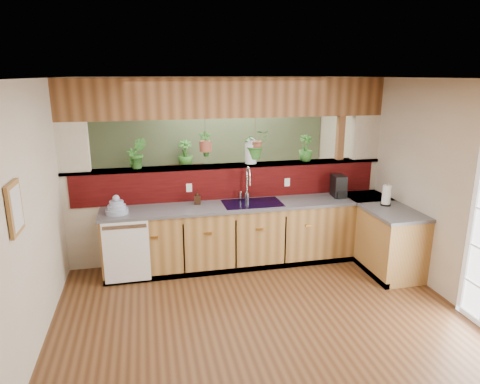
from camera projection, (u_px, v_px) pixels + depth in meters
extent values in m
cube|color=#513019|center=(252.00, 297.00, 5.25)|extent=(4.60, 7.00, 0.01)
cube|color=brown|center=(253.00, 78.00, 4.56)|extent=(4.60, 7.00, 0.01)
cube|color=beige|center=(208.00, 147.00, 8.20)|extent=(4.60, 0.02, 2.60)
cube|color=beige|center=(37.00, 209.00, 4.42)|extent=(0.02, 7.00, 2.60)
cube|color=beige|center=(429.00, 184.00, 5.39)|extent=(0.02, 7.00, 2.60)
cube|color=beige|center=(230.00, 211.00, 6.34)|extent=(4.60, 0.15, 1.35)
cube|color=#3E0808|center=(231.00, 184.00, 6.14)|extent=(4.40, 0.02, 0.45)
cube|color=brown|center=(229.00, 166.00, 6.15)|extent=(4.60, 0.21, 0.04)
cube|color=brown|center=(229.00, 98.00, 5.90)|extent=(4.60, 0.15, 0.55)
cube|color=beige|center=(73.00, 148.00, 5.62)|extent=(0.40, 0.15, 0.70)
cube|color=beige|center=(364.00, 138.00, 6.51)|extent=(0.40, 0.15, 0.70)
cube|color=brown|center=(338.00, 165.00, 6.53)|extent=(0.10, 0.10, 2.60)
cube|color=brown|center=(229.00, 166.00, 6.15)|extent=(4.60, 0.21, 0.04)
cube|color=brown|center=(229.00, 98.00, 5.90)|extent=(4.60, 0.15, 0.55)
cube|color=#4F6041|center=(208.00, 147.00, 8.18)|extent=(4.55, 0.02, 2.55)
cube|color=olive|center=(252.00, 235.00, 6.10)|extent=(4.10, 0.60, 0.86)
cube|color=#4D4D52|center=(252.00, 204.00, 5.98)|extent=(4.14, 0.64, 0.04)
cube|color=olive|center=(379.00, 236.00, 6.06)|extent=(0.60, 1.48, 0.86)
cube|color=#4D4D52|center=(382.00, 205.00, 5.94)|extent=(0.64, 1.52, 0.04)
cube|color=olive|center=(364.00, 225.00, 6.47)|extent=(0.60, 0.60, 0.86)
cube|color=#4D4D52|center=(366.00, 197.00, 6.35)|extent=(0.64, 0.64, 0.04)
cube|color=black|center=(257.00, 268.00, 5.95)|extent=(4.10, 0.06, 0.08)
cube|color=black|center=(360.00, 263.00, 6.11)|extent=(0.06, 1.48, 0.08)
cube|color=white|center=(127.00, 252.00, 5.44)|extent=(0.58, 0.02, 0.82)
cube|color=#B7B7B2|center=(125.00, 227.00, 5.33)|extent=(0.54, 0.01, 0.05)
cube|color=black|center=(252.00, 204.00, 5.98)|extent=(0.82, 0.50, 0.03)
cube|color=black|center=(239.00, 211.00, 5.97)|extent=(0.34, 0.40, 0.16)
cube|color=black|center=(265.00, 209.00, 6.05)|extent=(0.34, 0.40, 0.16)
cube|color=olive|center=(15.00, 208.00, 3.60)|extent=(0.03, 0.35, 0.45)
cube|color=silver|center=(17.00, 208.00, 3.61)|extent=(0.01, 0.27, 0.37)
cylinder|color=#B7B7B2|center=(247.00, 196.00, 6.15)|extent=(0.07, 0.07, 0.11)
cylinder|color=#B7B7B2|center=(247.00, 183.00, 6.10)|extent=(0.03, 0.03, 0.30)
torus|color=#B7B7B2|center=(248.00, 174.00, 5.99)|extent=(0.22, 0.08, 0.22)
cylinder|color=#B7B7B2|center=(250.00, 181.00, 5.92)|extent=(0.03, 0.03, 0.13)
cylinder|color=#B7B7B2|center=(240.00, 195.00, 6.12)|extent=(0.03, 0.03, 0.11)
cylinder|color=#919EBB|center=(117.00, 211.00, 5.52)|extent=(0.29, 0.29, 0.06)
cylinder|color=#919EBB|center=(117.00, 207.00, 5.51)|extent=(0.23, 0.23, 0.05)
cylinder|color=#919EBB|center=(116.00, 203.00, 5.49)|extent=(0.18, 0.18, 0.05)
sphere|color=#919EBB|center=(116.00, 198.00, 5.47)|extent=(0.09, 0.09, 0.09)
imported|color=#3C2416|center=(197.00, 198.00, 5.91)|extent=(0.10, 0.10, 0.19)
cube|color=black|center=(338.00, 186.00, 6.27)|extent=(0.17, 0.28, 0.32)
cube|color=black|center=(341.00, 195.00, 6.21)|extent=(0.15, 0.11, 0.11)
cylinder|color=silver|center=(340.00, 191.00, 6.23)|extent=(0.09, 0.09, 0.09)
cylinder|color=black|center=(386.00, 204.00, 5.89)|extent=(0.14, 0.14, 0.02)
cylinder|color=#B7B7B2|center=(386.00, 195.00, 5.85)|extent=(0.02, 0.02, 0.30)
cylinder|color=white|center=(386.00, 195.00, 5.85)|extent=(0.12, 0.12, 0.26)
cylinder|color=silver|center=(251.00, 154.00, 6.18)|extent=(0.17, 0.17, 0.28)
sphere|color=silver|center=(251.00, 143.00, 6.14)|extent=(0.15, 0.15, 0.15)
imported|color=#2D6824|center=(138.00, 153.00, 5.82)|extent=(0.24, 0.20, 0.43)
imported|color=#2D6824|center=(306.00, 148.00, 6.34)|extent=(0.23, 0.23, 0.39)
cylinder|color=brown|center=(205.00, 130.00, 5.94)|extent=(0.01, 0.01, 0.33)
cylinder|color=brown|center=(206.00, 146.00, 6.00)|extent=(0.17, 0.17, 0.15)
imported|color=#2D6824|center=(205.00, 130.00, 5.94)|extent=(0.20, 0.15, 0.37)
cylinder|color=brown|center=(255.00, 130.00, 6.10)|extent=(0.01, 0.01, 0.36)
cylinder|color=brown|center=(255.00, 147.00, 6.17)|extent=(0.19, 0.19, 0.17)
imported|color=#2D6824|center=(255.00, 130.00, 6.10)|extent=(0.44, 0.40, 0.41)
cube|color=black|center=(168.00, 193.00, 8.00)|extent=(1.50, 0.89, 0.97)
imported|color=#2D6824|center=(132.00, 159.00, 7.70)|extent=(0.23, 0.19, 0.38)
imported|color=#2D6824|center=(185.00, 153.00, 7.88)|extent=(0.30, 0.30, 0.49)
imported|color=#2D6824|center=(257.00, 208.00, 7.44)|extent=(0.80, 0.72, 0.77)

